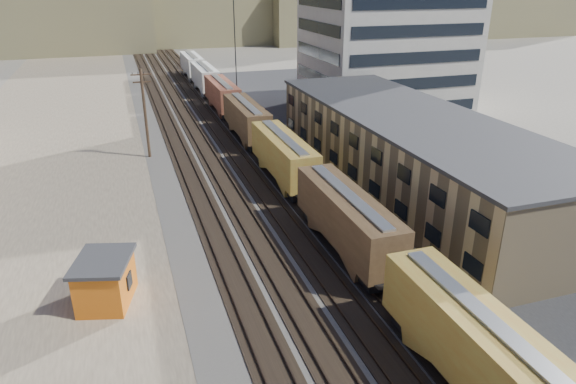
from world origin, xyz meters
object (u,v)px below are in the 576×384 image
object	(u,v)px
utility_pole_north	(145,112)
maintenance_shed	(105,280)
parked_car_blue	(363,99)
freight_train	(263,134)

from	to	relation	value
utility_pole_north	maintenance_shed	xyz separation A→B (m)	(-4.71, -28.40, -3.71)
parked_car_blue	utility_pole_north	bearing A→B (deg)	175.26
utility_pole_north	freight_train	bearing A→B (deg)	-19.30
freight_train	parked_car_blue	bearing A→B (deg)	42.85
freight_train	utility_pole_north	xyz separation A→B (m)	(-12.30, 4.31, 2.50)
maintenance_shed	parked_car_blue	bearing A→B (deg)	48.64
maintenance_shed	parked_car_blue	world-z (taller)	maintenance_shed
freight_train	maintenance_shed	distance (m)	29.51
utility_pole_north	parked_car_blue	xyz separation A→B (m)	(35.22, 16.95, -4.51)
utility_pole_north	maintenance_shed	world-z (taller)	utility_pole_north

